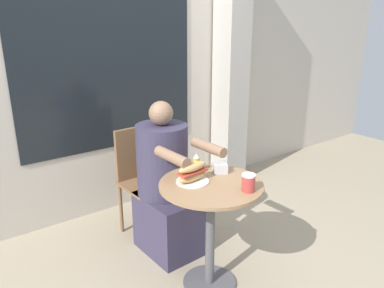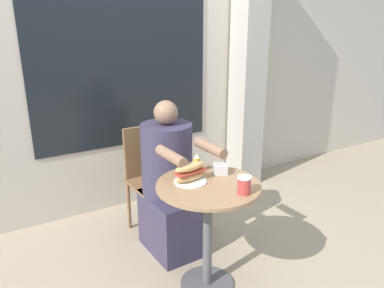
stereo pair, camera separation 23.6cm
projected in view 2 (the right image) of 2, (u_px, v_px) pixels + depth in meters
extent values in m
plane|color=tan|center=(207.00, 284.00, 2.50)|extent=(8.00, 8.00, 0.00)
cube|color=beige|center=(120.00, 54.00, 3.21)|extent=(8.00, 0.08, 2.80)
cube|color=black|center=(123.00, 52.00, 3.17)|extent=(1.60, 0.01, 1.64)
cube|color=#B2ADA3|center=(248.00, 70.00, 3.72)|extent=(0.27, 0.27, 2.40)
cylinder|color=#997551|center=(208.00, 186.00, 2.27)|extent=(0.64, 0.64, 0.02)
cylinder|color=#515156|center=(208.00, 237.00, 2.38)|extent=(0.06, 0.06, 0.70)
cylinder|color=#515156|center=(207.00, 283.00, 2.49)|extent=(0.35, 0.35, 0.02)
cube|color=brown|center=(155.00, 183.00, 2.99)|extent=(0.39, 0.39, 0.02)
cube|color=brown|center=(144.00, 151.00, 3.06)|extent=(0.35, 0.04, 0.42)
cylinder|color=brown|center=(183.00, 211.00, 3.01)|extent=(0.03, 0.03, 0.43)
cylinder|color=brown|center=(146.00, 222.00, 2.85)|extent=(0.03, 0.03, 0.43)
cylinder|color=brown|center=(164.00, 195.00, 3.28)|extent=(0.03, 0.03, 0.43)
cylinder|color=brown|center=(129.00, 205.00, 3.11)|extent=(0.03, 0.03, 0.43)
cube|color=#38334C|center=(172.00, 222.00, 2.82)|extent=(0.37, 0.48, 0.45)
cylinder|color=#38334C|center=(167.00, 159.00, 2.72)|extent=(0.37, 0.37, 0.53)
sphere|color=#8E6B51|center=(165.00, 113.00, 2.61)|extent=(0.17, 0.17, 0.17)
cylinder|color=#8E6B51|center=(210.00, 148.00, 2.48)|extent=(0.08, 0.30, 0.07)
cylinder|color=#8E6B51|center=(171.00, 156.00, 2.33)|extent=(0.08, 0.30, 0.07)
cylinder|color=white|center=(190.00, 181.00, 2.29)|extent=(0.20, 0.20, 0.01)
ellipsoid|color=tan|center=(190.00, 177.00, 2.28)|extent=(0.22, 0.09, 0.05)
cube|color=#B74233|center=(190.00, 172.00, 2.27)|extent=(0.20, 0.10, 0.01)
ellipsoid|color=tan|center=(190.00, 167.00, 2.26)|extent=(0.22, 0.09, 0.05)
cylinder|color=#B73D38|center=(244.00, 186.00, 2.13)|extent=(0.08, 0.08, 0.09)
cylinder|color=white|center=(244.00, 177.00, 2.11)|extent=(0.08, 0.08, 0.01)
cube|color=silver|center=(220.00, 169.00, 2.42)|extent=(0.12, 0.12, 0.06)
cylinder|color=gold|center=(197.00, 165.00, 2.43)|extent=(0.04, 0.04, 0.10)
cone|color=white|center=(197.00, 156.00, 2.41)|extent=(0.04, 0.04, 0.03)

